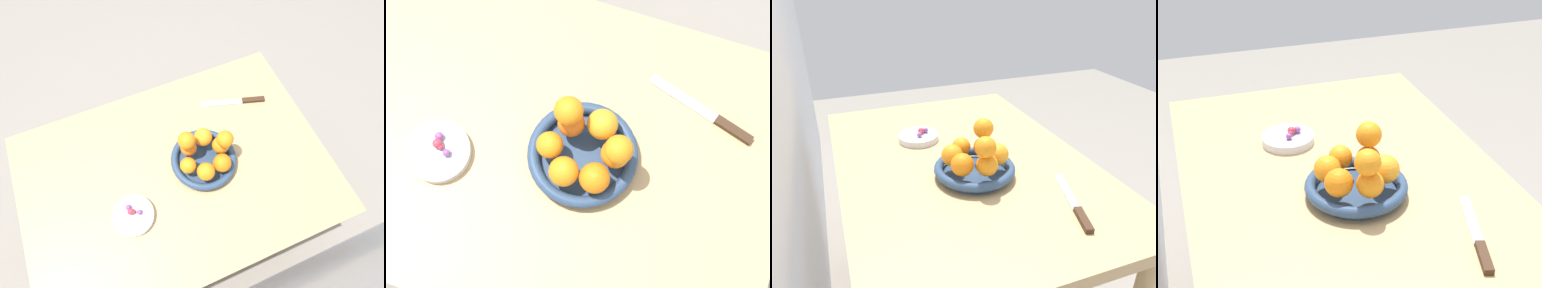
% 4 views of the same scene
% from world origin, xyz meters
% --- Properties ---
extents(ground_plane, '(6.00, 6.00, 0.00)m').
position_xyz_m(ground_plane, '(0.00, 0.00, 0.00)').
color(ground_plane, gray).
extents(dining_table, '(1.10, 0.76, 0.74)m').
position_xyz_m(dining_table, '(0.00, 0.00, 0.65)').
color(dining_table, tan).
rests_on(dining_table, ground_plane).
extents(fruit_bowl, '(0.24, 0.24, 0.04)m').
position_xyz_m(fruit_bowl, '(-0.11, 0.00, 0.76)').
color(fruit_bowl, navy).
rests_on(fruit_bowl, dining_table).
extents(candy_dish, '(0.14, 0.14, 0.02)m').
position_xyz_m(candy_dish, '(0.19, 0.09, 0.75)').
color(candy_dish, silver).
rests_on(candy_dish, dining_table).
extents(orange_0, '(0.06, 0.06, 0.06)m').
position_xyz_m(orange_0, '(-0.18, -0.01, 0.81)').
color(orange_0, orange).
rests_on(orange_0, fruit_bowl).
extents(orange_1, '(0.07, 0.07, 0.07)m').
position_xyz_m(orange_1, '(-0.13, -0.06, 0.81)').
color(orange_1, orange).
rests_on(orange_1, fruit_bowl).
extents(orange_2, '(0.06, 0.06, 0.06)m').
position_xyz_m(orange_2, '(-0.07, -0.04, 0.81)').
color(orange_2, orange).
rests_on(orange_2, fruit_bowl).
extents(orange_3, '(0.06, 0.06, 0.06)m').
position_xyz_m(orange_3, '(-0.04, 0.02, 0.81)').
color(orange_3, orange).
rests_on(orange_3, fruit_bowl).
extents(orange_4, '(0.06, 0.06, 0.06)m').
position_xyz_m(orange_4, '(-0.09, 0.06, 0.81)').
color(orange_4, orange).
rests_on(orange_4, fruit_bowl).
extents(orange_5, '(0.06, 0.06, 0.06)m').
position_xyz_m(orange_5, '(-0.15, 0.05, 0.81)').
color(orange_5, orange).
rests_on(orange_5, fruit_bowl).
extents(orange_6, '(0.06, 0.06, 0.06)m').
position_xyz_m(orange_6, '(-0.06, -0.05, 0.87)').
color(orange_6, orange).
rests_on(orange_6, orange_2).
extents(orange_7, '(0.06, 0.06, 0.06)m').
position_xyz_m(orange_7, '(-0.18, -0.00, 0.87)').
color(orange_7, orange).
rests_on(orange_7, orange_0).
extents(candy_ball_0, '(0.02, 0.02, 0.02)m').
position_xyz_m(candy_ball_0, '(0.19, 0.08, 0.77)').
color(candy_ball_0, '#C6384C').
rests_on(candy_ball_0, candy_dish).
extents(candy_ball_1, '(0.02, 0.02, 0.02)m').
position_xyz_m(candy_ball_1, '(0.16, 0.09, 0.77)').
color(candy_ball_1, '#8C4C99').
rests_on(candy_ball_1, candy_dish).
extents(candy_ball_2, '(0.02, 0.02, 0.02)m').
position_xyz_m(candy_ball_2, '(0.19, 0.06, 0.77)').
color(candy_ball_2, '#8C4C99').
rests_on(candy_ball_2, candy_dish).
extents(candy_ball_3, '(0.01, 0.01, 0.01)m').
position_xyz_m(candy_ball_3, '(0.18, 0.08, 0.77)').
color(candy_ball_3, '#C6384C').
rests_on(candy_ball_3, candy_dish).
extents(knife, '(0.25, 0.10, 0.01)m').
position_xyz_m(knife, '(-0.34, -0.18, 0.75)').
color(knife, '#3F2819').
rests_on(knife, dining_table).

